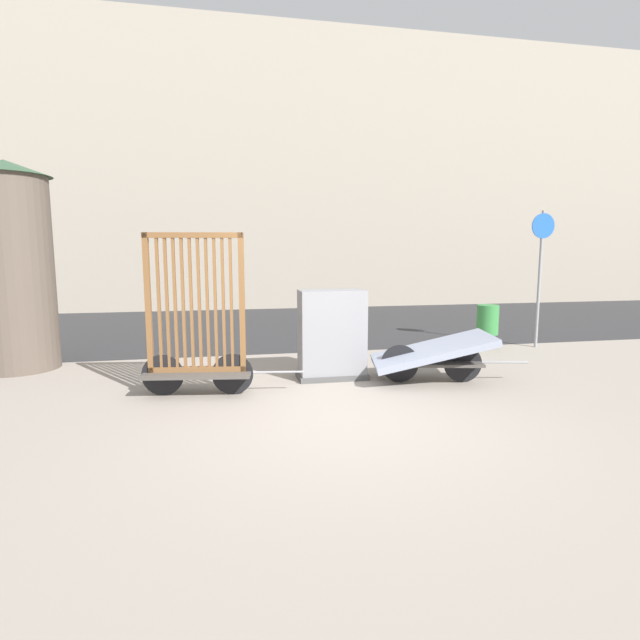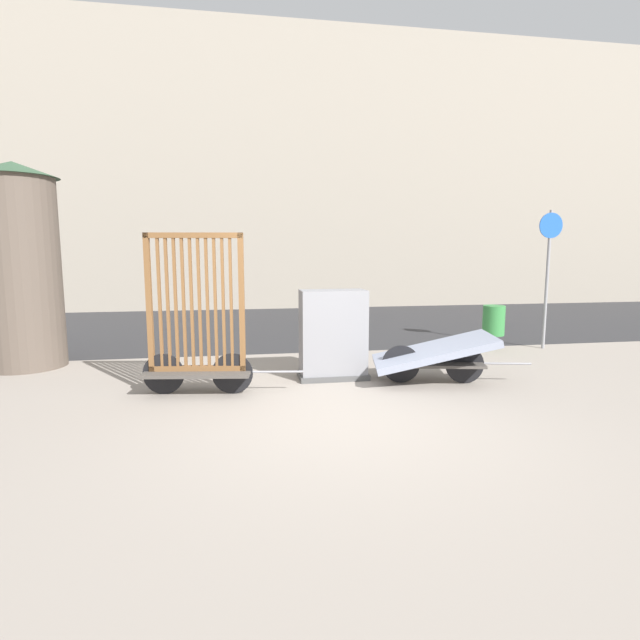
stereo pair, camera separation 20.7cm
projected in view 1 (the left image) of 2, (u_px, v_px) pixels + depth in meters
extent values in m
plane|color=gray|center=(343.00, 419.00, 5.70)|extent=(60.00, 60.00, 0.00)
cube|color=#2D2D30|center=(274.00, 325.00, 12.90)|extent=(56.00, 7.28, 0.01)
cube|color=#9E9384|center=(255.00, 177.00, 17.75)|extent=(48.00, 4.00, 9.04)
cube|color=#4C4742|center=(198.00, 373.00, 6.63)|extent=(1.48, 0.75, 0.04)
cylinder|color=black|center=(233.00, 374.00, 6.66)|extent=(0.55, 0.11, 0.55)
cylinder|color=black|center=(163.00, 375.00, 6.61)|extent=(0.55, 0.11, 0.55)
cylinder|color=gray|center=(277.00, 372.00, 6.69)|extent=(0.70, 0.13, 0.03)
cube|color=brown|center=(198.00, 369.00, 6.62)|extent=(1.28, 0.25, 0.07)
cube|color=brown|center=(193.00, 235.00, 6.38)|extent=(1.28, 0.25, 0.07)
cube|color=brown|center=(148.00, 304.00, 6.47)|extent=(0.08, 0.08, 1.83)
cube|color=brown|center=(242.00, 303.00, 6.53)|extent=(0.08, 0.08, 1.83)
cube|color=brown|center=(159.00, 304.00, 6.47)|extent=(0.04, 0.05, 1.76)
cube|color=brown|center=(167.00, 304.00, 6.48)|extent=(0.04, 0.05, 1.76)
cube|color=brown|center=(175.00, 304.00, 6.48)|extent=(0.04, 0.05, 1.76)
cube|color=brown|center=(183.00, 303.00, 6.49)|extent=(0.04, 0.05, 1.76)
cube|color=brown|center=(191.00, 303.00, 6.50)|extent=(0.04, 0.05, 1.76)
cube|color=brown|center=(199.00, 303.00, 6.50)|extent=(0.04, 0.05, 1.76)
cube|color=brown|center=(207.00, 303.00, 6.51)|extent=(0.04, 0.05, 1.76)
cube|color=brown|center=(215.00, 303.00, 6.51)|extent=(0.04, 0.05, 1.76)
cube|color=brown|center=(223.00, 303.00, 6.52)|extent=(0.04, 0.05, 1.76)
cube|color=brown|center=(231.00, 303.00, 6.53)|extent=(0.04, 0.05, 1.76)
cube|color=#4C4742|center=(431.00, 362.00, 7.28)|extent=(1.50, 0.83, 0.04)
cylinder|color=black|center=(463.00, 364.00, 7.28)|extent=(0.55, 0.15, 0.55)
cylinder|color=black|center=(400.00, 363.00, 7.29)|extent=(0.55, 0.15, 0.55)
cylinder|color=gray|center=(504.00, 362.00, 7.27)|extent=(0.69, 0.17, 0.03)
cube|color=#8C93A8|center=(432.00, 351.00, 7.26)|extent=(1.87, 1.35, 0.51)
cube|color=#4C4C4C|center=(332.00, 375.00, 7.55)|extent=(1.03, 0.55, 0.08)
cube|color=gray|center=(332.00, 334.00, 7.46)|extent=(0.97, 0.49, 1.33)
cylinder|color=gray|center=(487.00, 342.00, 9.74)|extent=(0.06, 0.06, 0.29)
cylinder|color=#337F3D|center=(488.00, 320.00, 9.68)|extent=(0.41, 0.41, 0.57)
cylinder|color=gray|center=(539.00, 280.00, 9.79)|extent=(0.06, 0.06, 2.68)
cylinder|color=blue|center=(543.00, 226.00, 9.63)|extent=(0.48, 0.02, 0.48)
cylinder|color=brown|center=(13.00, 275.00, 7.92)|extent=(1.21, 1.21, 3.07)
cone|color=#335138|center=(4.00, 167.00, 7.69)|extent=(1.36, 1.36, 0.24)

